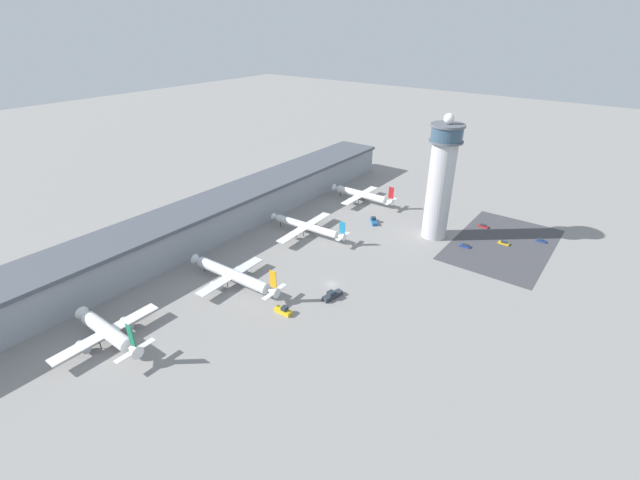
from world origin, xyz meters
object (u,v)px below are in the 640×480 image
Objects in this scene: service_truck_fuel at (332,295)px; car_green_van at (483,226)px; control_tower at (441,179)px; airplane_gate_charlie at (307,226)px; airplane_gate_delta at (362,195)px; airplane_gate_bravo at (233,275)px; service_truck_catering at (374,221)px; airplane_gate_alpha at (108,332)px; car_grey_coupe at (541,241)px; car_yellow_taxi at (504,243)px; service_truck_baggage at (283,311)px; car_black_suv at (465,246)px.

service_truck_fuel is 1.87× the size of car_green_van.
control_tower is 1.37× the size of airplane_gate_charlie.
car_green_van is at bearing -14.71° from service_truck_fuel.
airplane_gate_delta is 94.55m from service_truck_fuel.
service_truck_catering is (80.84, -14.80, -3.05)m from airplane_gate_bravo.
car_grey_coupe is (156.38, -92.75, -4.03)m from airplane_gate_alpha.
airplane_gate_bravo is at bearing 169.63° from service_truck_catering.
car_yellow_taxi is (96.74, -73.84, -3.45)m from airplane_gate_bravo.
service_truck_baggage is (44.62, -33.54, -3.53)m from airplane_gate_alpha.
airplane_gate_bravo is 124.71m from car_green_van.
car_grey_coupe is at bearing -56.93° from airplane_gate_charlie.
control_tower is 39.44m from car_green_van.
car_grey_coupe is at bearing -27.91° from service_truck_baggage.
airplane_gate_charlie is 72.69m from car_black_suv.
airplane_gate_bravo reaches higher than service_truck_baggage.
control_tower reaches higher than airplane_gate_charlie.
control_tower is 12.15× the size of car_green_van.
airplane_gate_alpha is 8.31× the size of car_grey_coupe.
control_tower is 13.59× the size of car_grey_coupe.
airplane_gate_charlie is at bearing -1.15° from airplane_gate_alpha.
airplane_gate_bravo reaches higher than car_grey_coupe.
control_tower is 75.51m from service_truck_fuel.
control_tower is at bearing 83.15° from car_black_suv.
airplane_gate_alpha is 7.51× the size of car_black_suv.
car_grey_coupe is (109.51, -86.87, -3.51)m from airplane_gate_bravo.
airplane_gate_delta is 8.20× the size of car_green_van.
service_truck_fuel is at bearing -154.38° from airplane_gate_delta.
car_grey_coupe is at bearing -45.57° from car_yellow_taxi.
car_green_van is (93.56, -24.57, -0.47)m from service_truck_fuel.
service_truck_baggage is 1.53× the size of car_grey_coupe.
airplane_gate_bravo is 100.79m from airplane_gate_delta.
car_grey_coupe is at bearing -30.67° from airplane_gate_alpha.
control_tower is 41.62m from car_yellow_taxi.
airplane_gate_delta is 4.38× the size of service_truck_fuel.
service_truck_baggage reaches higher than service_truck_catering.
service_truck_baggage is at bearing 155.05° from service_truck_fuel.
car_green_van is (58.63, -64.39, -3.64)m from airplane_gate_charlie.
car_grey_coupe is (0.50, -26.40, -0.08)m from car_green_van.
car_yellow_taxi is 18.24m from car_grey_coupe.
car_black_suv is (-13.20, 13.18, -0.03)m from car_yellow_taxi.
airplane_gate_bravo reaches higher than car_black_suv.
car_yellow_taxi is at bearing -92.85° from airplane_gate_delta.
service_truck_fuel is at bearing 160.01° from car_black_suv.
airplane_gate_charlie is 87.16m from car_green_van.
airplane_gate_bravo is at bearing 113.30° from service_truck_fuel.
car_grey_coupe is (94.06, -50.97, -0.55)m from service_truck_fuel.
service_truck_catering reaches higher than car_green_van.
service_truck_baggage reaches higher than car_black_suv.
airplane_gate_alpha is 55.93m from service_truck_baggage.
car_yellow_taxi is 1.03× the size of car_black_suv.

